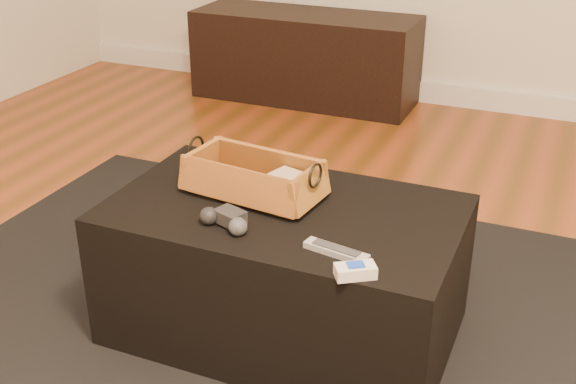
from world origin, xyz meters
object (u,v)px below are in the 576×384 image
at_px(ottoman, 284,270).
at_px(game_controller, 226,220).
at_px(silver_remote, 336,251).
at_px(media_cabinet, 305,57).
at_px(cream_gadget, 355,271).
at_px(tv_remote, 245,187).
at_px(wicker_basket, 254,179).

xyz_separation_m(ottoman, game_controller, (-0.09, -0.18, 0.24)).
bearing_deg(silver_remote, game_controller, 177.48).
bearing_deg(media_cabinet, ottoman, -69.57).
xyz_separation_m(media_cabinet, cream_gadget, (1.10, -2.41, 0.20)).
xyz_separation_m(tv_remote, silver_remote, (0.36, -0.22, -0.02)).
height_order(wicker_basket, game_controller, wicker_basket).
height_order(tv_remote, game_controller, game_controller).
bearing_deg(ottoman, wicker_basket, 160.54).
bearing_deg(media_cabinet, tv_remote, -72.67).
bearing_deg(cream_gadget, ottoman, 138.14).
relative_size(ottoman, game_controller, 6.23).
bearing_deg(media_cabinet, silver_remote, -66.31).
relative_size(wicker_basket, game_controller, 2.69).
distance_m(media_cabinet, silver_remote, 2.55).
bearing_deg(tv_remote, game_controller, -77.10).
height_order(media_cabinet, silver_remote, media_cabinet).
xyz_separation_m(wicker_basket, cream_gadget, (0.42, -0.31, -0.03)).
height_order(media_cabinet, wicker_basket, wicker_basket).
distance_m(game_controller, silver_remote, 0.32).
distance_m(tv_remote, wicker_basket, 0.03).
relative_size(game_controller, silver_remote, 0.90).
bearing_deg(tv_remote, silver_remote, -30.07).
xyz_separation_m(game_controller, cream_gadget, (0.40, -0.10, -0.01)).
relative_size(media_cabinet, silver_remote, 7.20).
distance_m(media_cabinet, game_controller, 2.42).
distance_m(media_cabinet, cream_gadget, 2.65).
height_order(wicker_basket, cream_gadget, wicker_basket).
distance_m(tv_remote, cream_gadget, 0.53).
distance_m(wicker_basket, cream_gadget, 0.52).
xyz_separation_m(media_cabinet, silver_remote, (1.02, -2.33, 0.19)).
relative_size(ottoman, cream_gadget, 9.25).
bearing_deg(cream_gadget, wicker_basket, 143.29).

